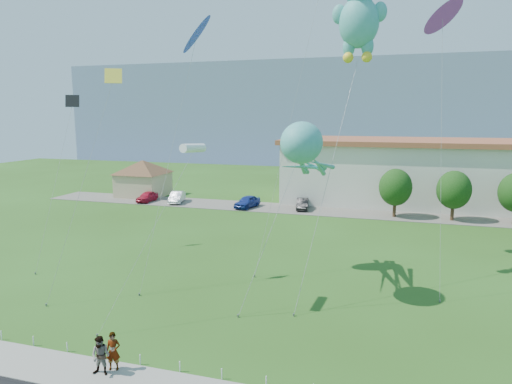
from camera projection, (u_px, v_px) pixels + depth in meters
ground at (173, 354)px, 21.86m from camera, size 160.00×160.00×0.00m
parking_strip at (307, 210)px, 54.87m from camera, size 70.00×6.00×0.06m
hill_ridge at (362, 111)px, 132.97m from camera, size 160.00×50.00×25.00m
pavilion at (143, 175)px, 64.08m from camera, size 9.20×9.20×5.00m
rope_fence at (160, 363)px, 20.59m from camera, size 26.05×0.05×0.50m
tree_near at (395, 187)px, 50.50m from camera, size 3.60×3.60×5.47m
tree_mid at (454, 190)px, 48.78m from camera, size 3.60×3.60×5.47m
pedestrian_left at (113, 351)px, 20.21m from camera, size 0.74×0.60×1.74m
pedestrian_right at (101, 356)px, 19.81m from camera, size 0.92×0.75×1.76m
parked_car_red at (147, 197)px, 59.88m from camera, size 1.61×3.90×1.32m
parked_car_silver at (177, 197)px, 59.23m from camera, size 2.52×4.50×1.41m
parked_car_blue at (247, 202)px, 55.96m from camera, size 2.61×4.56×1.46m
parked_car_black at (302, 204)px, 55.00m from camera, size 1.96×4.10×1.30m
octopus_kite at (305, 153)px, 28.35m from camera, size 4.02×10.09×10.94m
teddy_bear_kite at (359, 16)px, 30.23m from camera, size 4.20×9.59×20.49m
small_kite_black at (68, 120)px, 37.35m from camera, size 2.33×7.96×12.90m
small_kite_blue at (195, 40)px, 31.47m from camera, size 2.48×6.98×17.52m
small_kite_white at (193, 150)px, 26.01m from camera, size 3.52×6.49×9.88m
small_kite_yellow at (105, 103)px, 29.48m from camera, size 2.39×6.28×14.27m
small_kite_purple at (443, 23)px, 29.04m from camera, size 1.80×4.91×18.20m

